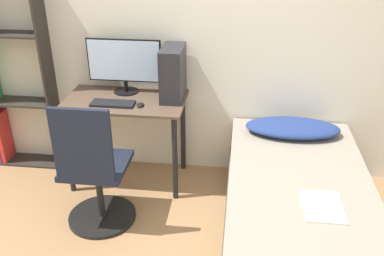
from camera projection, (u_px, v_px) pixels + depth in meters
wall_back at (188, 33)px, 3.48m from camera, size 8.00×0.05×2.50m
desk at (126, 114)px, 3.54m from camera, size 0.99×0.57×0.77m
office_chair at (95, 179)px, 3.09m from camera, size 0.52×0.52×1.02m
bed at (297, 218)px, 2.92m from camera, size 0.99×2.01×0.52m
pillow at (293, 128)px, 3.44m from camera, size 0.75×0.36×0.11m
magazine at (323, 206)px, 2.60m from camera, size 0.24×0.32×0.01m
monitor at (124, 63)px, 3.52m from camera, size 0.62×0.21×0.45m
keyboard at (113, 104)px, 3.38m from camera, size 0.34×0.14×0.02m
pc_tower at (173, 73)px, 3.42m from camera, size 0.17×0.35×0.42m
mouse at (140, 105)px, 3.36m from camera, size 0.06×0.09×0.02m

